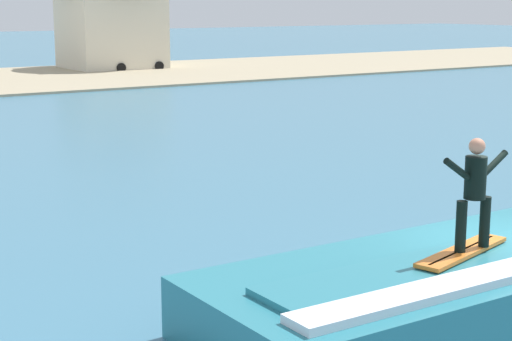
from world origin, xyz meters
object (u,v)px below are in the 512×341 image
object	(u,v)px
surfer	(475,188)
house_gabled_white	(111,9)
wave_crest	(445,287)
car_far_shore	(133,57)
surfboard	(462,252)

from	to	relation	value
surfer	house_gabled_white	size ratio (longest dim) A/B	0.22
wave_crest	surfer	bearing A→B (deg)	-39.77
wave_crest	car_far_shore	bearing A→B (deg)	70.34
wave_crest	car_far_shore	size ratio (longest dim) A/B	1.78
house_gabled_white	surfboard	bearing A→B (deg)	-107.94
surfboard	car_far_shore	bearing A→B (deg)	70.56
surfboard	car_far_shore	distance (m)	48.50
surfboard	wave_crest	bearing A→B (deg)	127.30
surfboard	surfer	xyz separation A→B (m)	(0.14, -0.05, 0.97)
wave_crest	house_gabled_white	bearing A→B (deg)	71.84
wave_crest	car_far_shore	distance (m)	48.38
wave_crest	surfboard	xyz separation A→B (m)	(0.14, -0.18, 0.57)
wave_crest	house_gabled_white	world-z (taller)	house_gabled_white
surfboard	surfer	size ratio (longest dim) A/B	1.30
wave_crest	surfboard	size ratio (longest dim) A/B	3.63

